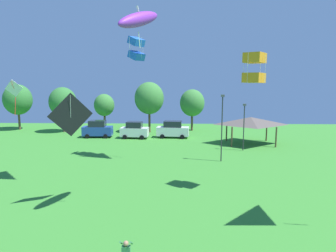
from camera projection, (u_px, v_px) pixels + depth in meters
kite_flying_4 at (139, 19)px, 17.50m from camera, size 2.67×3.64×2.55m
kite_flying_7 at (254, 68)px, 21.54m from camera, size 1.82×1.82×2.16m
kite_flying_8 at (136, 49)px, 30.93m from camera, size 1.95×1.93×2.54m
kite_flying_9 at (14, 90)px, 30.56m from camera, size 1.84×0.69×3.67m
kite_flying_10 at (71, 115)px, 19.48m from camera, size 2.43×1.73×2.92m
parked_car_leftmost at (98, 129)px, 44.38m from camera, size 4.35×2.10×2.54m
parked_car_second_from_left at (135, 130)px, 43.67m from camera, size 4.13×2.25×2.45m
parked_car_third_from_left at (173, 130)px, 44.07m from camera, size 4.84×2.33×2.50m
park_pavilion at (251, 121)px, 39.56m from camera, size 7.21×5.21×3.60m
light_post_0 at (244, 124)px, 35.76m from camera, size 0.36×0.20×5.66m
light_post_1 at (222, 125)px, 30.82m from camera, size 0.36×0.20×6.97m
treeline_tree_0 at (18, 100)px, 50.82m from camera, size 4.71×4.71×7.75m
treeline_tree_1 at (63, 102)px, 48.47m from camera, size 4.38×4.38×7.32m
treeline_tree_2 at (104, 105)px, 50.95m from camera, size 3.43×3.43×6.12m
treeline_tree_3 at (149, 98)px, 48.02m from camera, size 4.70×4.70×8.15m
treeline_tree_4 at (192, 103)px, 49.89m from camera, size 4.09×4.09×6.93m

